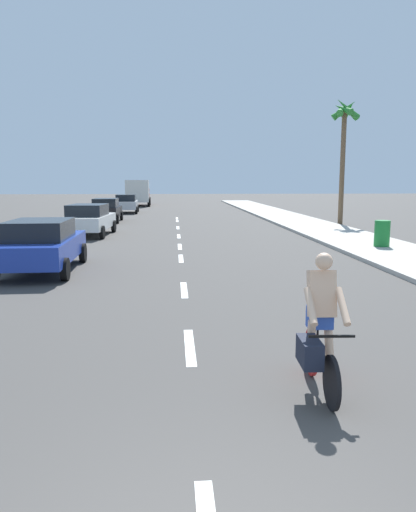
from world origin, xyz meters
name	(u,v)px	position (x,y,z in m)	size (l,w,h in m)	color
ground_plane	(179,239)	(0.00, 20.00, 0.00)	(160.00, 160.00, 0.00)	#423F3D
sidewalk_strip	(330,232)	(7.92, 22.00, 0.07)	(3.60, 80.00, 0.14)	#B2ADA3
lane_stripe_1	(190,346)	(0.00, 5.02, 0.00)	(0.16, 1.80, 0.01)	white
lane_stripe_2	(184,290)	(0.00, 9.25, 0.00)	(0.16, 1.80, 0.01)	white
lane_stripe_3	(181,258)	(0.00, 14.24, 0.00)	(0.16, 1.80, 0.01)	white
lane_stripe_4	(180,247)	(0.00, 17.37, 0.00)	(0.16, 1.80, 0.01)	white
lane_stripe_5	(179,236)	(0.00, 21.20, 0.00)	(0.16, 1.80, 0.01)	white
lane_stripe_6	(178,228)	(0.00, 25.65, 0.00)	(0.16, 1.80, 0.01)	white
lane_stripe_7	(177,221)	(0.00, 30.58, 0.00)	(0.16, 1.80, 0.01)	white
lane_stripe_8	(177,218)	(0.00, 32.90, 0.00)	(0.16, 1.80, 0.01)	white
cyclist	(319,330)	(1.60, 3.18, 0.83)	(0.62, 1.71, 1.82)	black
parked_car_blue	(42,244)	(-4.21, 12.07, 0.84)	(2.17, 4.56, 1.57)	#1E389E
parked_car_white	(89,219)	(-4.47, 21.83, 0.84)	(2.28, 4.61, 1.57)	white
parked_car_black	(106,209)	(-4.71, 30.01, 0.84)	(1.92, 4.08, 1.57)	black
parked_car_silver	(126,203)	(-4.26, 39.23, 0.84)	(2.08, 4.34, 1.57)	#B7BABF
delivery_truck	(138,192)	(-4.11, 51.08, 1.50)	(2.83, 6.31, 2.80)	maroon
palm_tree_far	(344,127)	(10.28, 27.31, 6.01)	(1.84, 1.74, 7.77)	brown
trash_bin_far	(382,233)	(7.99, 15.88, 0.66)	(0.60, 0.60, 1.03)	#19722D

